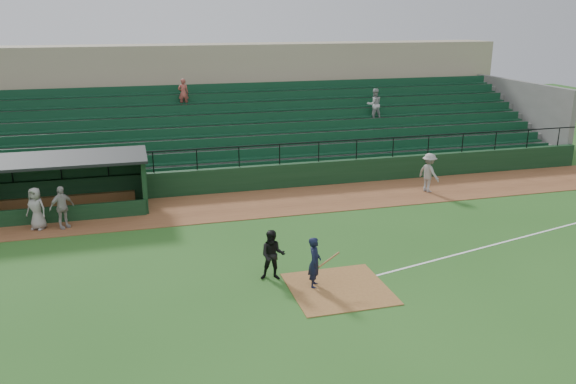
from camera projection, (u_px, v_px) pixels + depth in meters
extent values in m
plane|color=#23521A|center=(328.00, 276.00, 19.08)|extent=(90.00, 90.00, 0.00)
cube|color=brown|center=(271.00, 203.00, 26.45)|extent=(40.00, 4.00, 0.03)
cube|color=brown|center=(339.00, 289.00, 18.15)|extent=(3.00, 3.00, 0.03)
cube|color=white|center=(516.00, 239.00, 22.20)|extent=(17.49, 4.44, 0.01)
cube|color=black|center=(260.00, 178.00, 28.31)|extent=(36.00, 0.35, 1.20)
cylinder|color=black|center=(259.00, 145.00, 27.84)|extent=(36.00, 0.06, 0.06)
cube|color=#63625E|center=(240.00, 134.00, 32.48)|extent=(36.00, 9.00, 3.60)
cube|color=#0F3A22|center=(242.00, 128.00, 31.89)|extent=(34.56, 8.00, 4.05)
cube|color=#63625E|center=(519.00, 115.00, 36.99)|extent=(0.35, 9.50, 4.20)
cube|color=gray|center=(221.00, 94.00, 38.07)|extent=(38.00, 3.00, 6.40)
cube|color=#63625E|center=(226.00, 90.00, 36.08)|extent=(36.00, 2.00, 0.20)
imported|color=#A7A7A7|center=(374.00, 105.00, 33.90)|extent=(0.90, 0.70, 1.85)
imported|color=#A1453B|center=(183.00, 93.00, 32.79)|extent=(0.59, 0.39, 1.61)
cube|color=black|center=(45.00, 180.00, 25.87)|extent=(8.50, 0.20, 2.30)
cube|color=black|center=(144.00, 181.00, 25.75)|extent=(0.20, 2.60, 2.30)
cube|color=black|center=(37.00, 160.00, 24.32)|extent=(8.90, 3.20, 0.12)
cube|color=olive|center=(46.00, 202.00, 25.76)|extent=(7.65, 0.40, 0.50)
cube|color=black|center=(39.00, 216.00, 23.66)|extent=(8.50, 0.12, 0.70)
imported|color=black|center=(315.00, 262.00, 18.09)|extent=(0.59, 0.70, 1.65)
cylinder|color=olive|center=(329.00, 260.00, 17.97)|extent=(0.79, 0.34, 0.35)
imported|color=black|center=(273.00, 255.00, 18.61)|extent=(0.94, 0.82, 1.66)
imported|color=gray|center=(429.00, 173.00, 27.79)|extent=(1.02, 1.37, 1.88)
imported|color=#A9A39E|center=(62.00, 207.00, 23.03)|extent=(1.08, 0.90, 1.73)
imported|color=gray|center=(36.00, 209.00, 22.92)|extent=(0.99, 0.87, 1.70)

